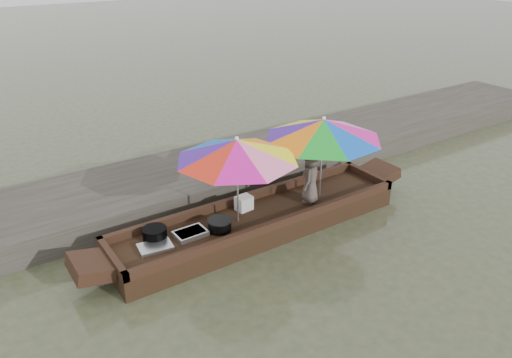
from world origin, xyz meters
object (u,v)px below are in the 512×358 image
boat_hull (259,223)px  tray_crayfish (190,234)px  supply_bag (244,203)px  vendor (311,178)px  charcoal_grill (220,225)px  umbrella_stern (322,157)px  tray_scallop (155,247)px  cooking_pot (155,234)px  umbrella_bow (237,181)px

boat_hull → tray_crayfish: size_ratio=10.45×
tray_crayfish → supply_bag: bearing=12.9°
vendor → charcoal_grill: bearing=-39.0°
boat_hull → umbrella_stern: bearing=0.0°
tray_scallop → umbrella_stern: (3.36, 0.01, 0.74)m
boat_hull → cooking_pot: (-1.86, 0.25, 0.28)m
boat_hull → cooking_pot: bearing=172.4°
supply_bag → umbrella_stern: 1.67m
cooking_pot → charcoal_grill: 1.07m
boat_hull → umbrella_stern: 1.68m
tray_scallop → vendor: vendor is taller
charcoal_grill → umbrella_bow: (0.41, 0.08, 0.68)m
boat_hull → supply_bag: (-0.13, 0.30, 0.30)m
tray_crayfish → charcoal_grill: (0.49, -0.10, 0.05)m
tray_scallop → umbrella_stern: bearing=0.1°
vendor → umbrella_bow: bearing=-42.4°
boat_hull → supply_bag: supply_bag is taller
umbrella_stern → cooking_pot: bearing=175.6°
cooking_pot → tray_crayfish: (0.52, -0.23, -0.06)m
umbrella_bow → umbrella_stern: bearing=0.0°
boat_hull → umbrella_bow: bearing=180.0°
supply_bag → vendor: bearing=-19.1°
boat_hull → charcoal_grill: (-0.85, -0.08, 0.27)m
vendor → boat_hull: bearing=-44.2°
charcoal_grill → supply_bag: supply_bag is taller
cooking_pot → umbrella_stern: bearing=-4.4°
cooking_pot → umbrella_bow: umbrella_bow is taller
supply_bag → umbrella_stern: bearing=-11.0°
boat_hull → supply_bag: size_ratio=19.33×
tray_crayfish → vendor: 2.44m
supply_bag → umbrella_bow: 0.77m
vendor → tray_crayfish: bearing=-41.1°
tray_crayfish → umbrella_stern: size_ratio=0.24×
boat_hull → cooking_pot: size_ratio=13.78×
umbrella_bow → charcoal_grill: bearing=-168.7°
cooking_pot → tray_scallop: (-0.11, -0.25, -0.07)m
cooking_pot → umbrella_stern: 3.32m
vendor → umbrella_stern: bearing=160.8°
cooking_pot → charcoal_grill: (1.01, -0.33, -0.01)m
cooking_pot → tray_crayfish: cooking_pot is taller
tray_crayfish → boat_hull: bearing=-0.7°
charcoal_grill → supply_bag: bearing=27.7°
tray_scallop → charcoal_grill: 1.13m
tray_scallop → supply_bag: 1.87m
boat_hull → umbrella_bow: (-0.44, 0.00, 0.95)m
cooking_pot → tray_scallop: size_ratio=0.76×
cooking_pot → vendor: vendor is taller
charcoal_grill → boat_hull: bearing=5.5°
boat_hull → charcoal_grill: bearing=-174.5°
tray_scallop → vendor: bearing=-2.1°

